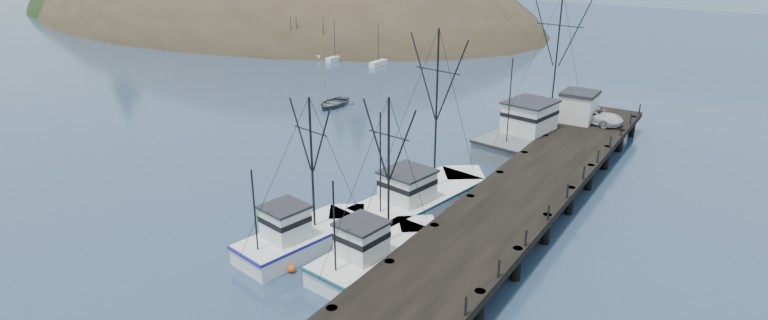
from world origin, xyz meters
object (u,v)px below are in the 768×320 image
trawler_mid (304,236)px  work_vessel (540,132)px  pier (534,183)px  trawler_far (423,197)px  pier_shed (579,106)px  trawler_near (378,252)px  pickup_truck (595,115)px  motorboat (333,106)px

trawler_mid → work_vessel: work_vessel is taller
pier → trawler_far: bearing=-144.9°
trawler_mid → pier_shed: (8.20, 29.17, 2.60)m
pier → trawler_near: (-4.76, -12.81, -0.87)m
trawler_mid → pier_shed: 30.41m
pickup_truck → work_vessel: bearing=139.5°
work_vessel → pier_shed: work_vessel is taller
trawler_mid → work_vessel: (5.72, 26.56, 0.41)m
trawler_mid → trawler_far: size_ratio=0.76×
pickup_truck → motorboat: pickup_truck is taller
trawler_far → pier_shed: size_ratio=3.99×
pier_shed → pickup_truck: pier_shed is taller
trawler_far → pickup_truck: bearing=72.7°
pier → trawler_mid: size_ratio=4.50×
pier_shed → motorboat: size_ratio=0.62×
trawler_mid → pier: bearing=54.5°
pier → pickup_truck: 15.99m
pier → pickup_truck: bearing=90.1°
pier → work_vessel: (-3.97, 12.98, -0.46)m
trawler_mid → pickup_truck: size_ratio=1.95×
work_vessel → pickup_truck: work_vessel is taller
trawler_far → pickup_truck: (6.36, 20.46, 1.87)m
trawler_mid → trawler_far: trawler_far is taller
trawler_mid → motorboat: bearing=124.3°
motorboat → pickup_truck: bearing=-1.4°
motorboat → pier_shed: bearing=-1.9°
trawler_near → trawler_far: (-1.65, 8.31, 0.00)m
pier → motorboat: pier is taller
trawler_far → motorboat: (-21.50, 17.66, -0.82)m
pier → trawler_near: 13.69m
motorboat → trawler_mid: bearing=-62.9°
trawler_near → pier_shed: bearing=83.5°
pier_shed → work_vessel: bearing=-133.5°
trawler_far → pier_shed: 20.84m
pier_shed → pickup_truck: 1.67m
pier_shed → motorboat: (-26.40, -2.43, -3.42)m
work_vessel → pickup_truck: (3.93, 2.98, 1.47)m
pickup_truck → pier_shed: bearing=116.7°
work_vessel → pier_shed: size_ratio=5.30×
work_vessel → pickup_truck: size_ratio=3.39×
trawler_near → motorboat: (-23.14, 25.96, -0.82)m
motorboat → work_vessel: bearing=-7.6°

